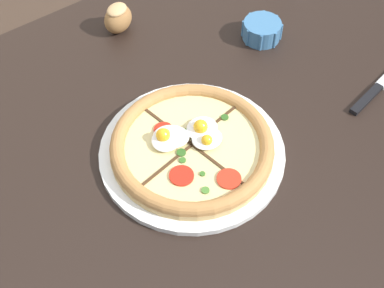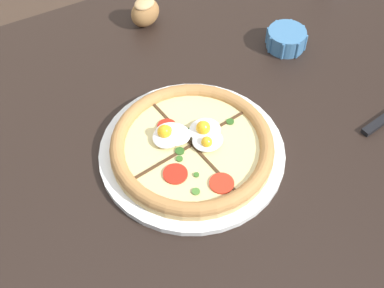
% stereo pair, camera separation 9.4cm
% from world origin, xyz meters
% --- Properties ---
extents(dining_table, '(1.30, 1.00, 0.75)m').
position_xyz_m(dining_table, '(0.00, 0.00, 0.66)').
color(dining_table, black).
rests_on(dining_table, ground_plane).
extents(pizza, '(0.33, 0.33, 0.06)m').
position_xyz_m(pizza, '(-0.07, -0.01, 0.77)').
color(pizza, white).
rests_on(pizza, dining_table).
extents(ramekin_bowl, '(0.09, 0.09, 0.04)m').
position_xyz_m(ramekin_bowl, '(0.24, 0.15, 0.77)').
color(ramekin_bowl, teal).
rests_on(ramekin_bowl, dining_table).
extents(bread_piece_near, '(0.09, 0.08, 0.06)m').
position_xyz_m(bread_piece_near, '(0.01, 0.36, 0.79)').
color(bread_piece_near, olive).
rests_on(bread_piece_near, dining_table).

